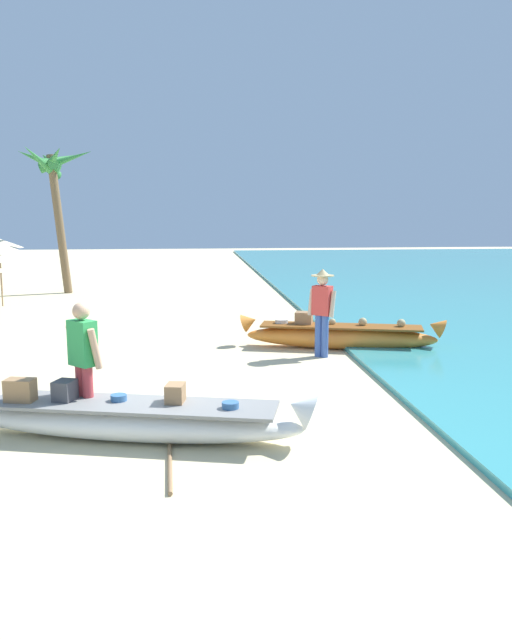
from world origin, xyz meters
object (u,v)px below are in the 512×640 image
boat_orange_midground (340,335)px  palm_tree_tall_inland (54,174)px  boat_white_foreground (131,418)px  person_vendor_hatted (322,306)px  paddle (170,451)px  person_tourist_customer (83,359)px

boat_orange_midground → palm_tree_tall_inland: size_ratio=0.83×
boat_white_foreground → person_vendor_hatted: 5.49m
person_vendor_hatted → paddle: size_ratio=0.92×
person_vendor_hatted → person_tourist_customer: person_vendor_hatted is taller
person_tourist_customer → palm_tree_tall_inland: bearing=102.0°
boat_orange_midground → person_vendor_hatted: size_ratio=2.41×
palm_tree_tall_inland → paddle: size_ratio=2.66×
boat_white_foreground → palm_tree_tall_inland: bearing=104.0°
boat_orange_midground → palm_tree_tall_inland: (-7.63, 10.05, 3.81)m
boat_white_foreground → person_vendor_hatted: bearing=52.1°
person_vendor_hatted → person_tourist_customer: 5.57m
boat_orange_midground → person_vendor_hatted: person_vendor_hatted is taller
boat_orange_midground → person_tourist_customer: person_tourist_customer is taller
person_vendor_hatted → paddle: person_vendor_hatted is taller
boat_white_foreground → palm_tree_tall_inland: size_ratio=0.92×
person_tourist_customer → paddle: person_tourist_customer is taller
boat_white_foreground → person_vendor_hatted: size_ratio=2.66×
person_tourist_customer → boat_white_foreground: bearing=-31.3°
paddle → person_tourist_customer: bearing=140.3°
boat_white_foreground → boat_orange_midground: 6.33m
boat_white_foreground → palm_tree_tall_inland: (-3.75, 15.05, 3.82)m
person_tourist_customer → palm_tree_tall_inland: 15.33m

